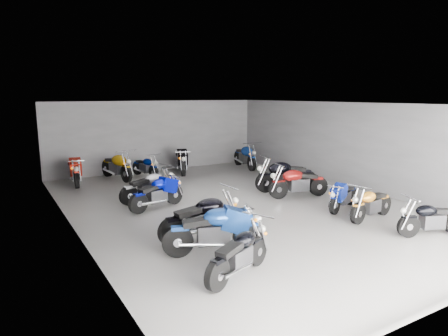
{
  "coord_description": "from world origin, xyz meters",
  "views": [
    {
      "loc": [
        -6.71,
        -10.38,
        3.5
      ],
      "look_at": [
        0.15,
        1.2,
        1.0
      ],
      "focal_mm": 32.0,
      "sensor_mm": 36.0,
      "label": 1
    }
  ],
  "objects": [
    {
      "name": "motorcycle_left_a",
      "position": [
        -2.76,
        -4.29,
        0.47
      ],
      "size": [
        1.86,
        0.9,
        0.87
      ],
      "rotation": [
        0.0,
        0.0,
        -1.17
      ],
      "color": "black",
      "rests_on": "ground"
    },
    {
      "name": "motorcycle_right_d",
      "position": [
        2.26,
        -0.22,
        0.52
      ],
      "size": [
        2.15,
        0.68,
        0.96
      ],
      "rotation": [
        0.0,
        0.0,
        1.33
      ],
      "color": "black",
      "rests_on": "ground"
    },
    {
      "name": "motorcycle_left_c",
      "position": [
        -2.43,
        -2.12,
        0.54
      ],
      "size": [
        2.24,
        0.45,
        0.99
      ],
      "rotation": [
        0.0,
        0.0,
        -1.54
      ],
      "color": "black",
      "rests_on": "ground"
    },
    {
      "name": "ground",
      "position": [
        0.0,
        0.0,
        0.0
      ],
      "size": [
        14.0,
        14.0,
        0.0
      ],
      "primitive_type": "plane",
      "color": "gray",
      "rests_on": "ground"
    },
    {
      "name": "wall_left",
      "position": [
        -5.0,
        0.0,
        1.6
      ],
      "size": [
        0.1,
        14.0,
        3.2
      ],
      "primitive_type": "cube",
      "color": "slate",
      "rests_on": "ground"
    },
    {
      "name": "motorcycle_right_c",
      "position": [
        2.47,
        -2.07,
        0.44
      ],
      "size": [
        1.77,
        0.76,
        0.81
      ],
      "rotation": [
        0.0,
        0.0,
        1.93
      ],
      "color": "black",
      "rests_on": "ground"
    },
    {
      "name": "motorcycle_back_b",
      "position": [
        -2.25,
        5.85,
        0.56
      ],
      "size": [
        0.68,
        2.33,
        1.03
      ],
      "rotation": [
        0.0,
        0.0,
        3.35
      ],
      "color": "black",
      "rests_on": "ground"
    },
    {
      "name": "motorcycle_back_c",
      "position": [
        -1.05,
        5.76,
        0.45
      ],
      "size": [
        0.55,
        1.87,
        0.83
      ],
      "rotation": [
        0.0,
        0.0,
        3.36
      ],
      "color": "black",
      "rests_on": "ground"
    },
    {
      "name": "motorcycle_back_f",
      "position": [
        3.77,
        5.32,
        0.57
      ],
      "size": [
        0.63,
        2.35,
        1.04
      ],
      "rotation": [
        0.0,
        0.0,
        2.96
      ],
      "color": "black",
      "rests_on": "ground"
    },
    {
      "name": "motorcycle_right_e",
      "position": [
        2.49,
        0.73,
        0.57
      ],
      "size": [
        2.36,
        0.72,
        1.05
      ],
      "rotation": [
        0.0,
        0.0,
        1.34
      ],
      "color": "black",
      "rests_on": "ground"
    },
    {
      "name": "motorcycle_left_f",
      "position": [
        -2.31,
        1.9,
        0.5
      ],
      "size": [
        2.05,
        0.6,
        0.91
      ],
      "rotation": [
        0.0,
        0.0,
        -1.36
      ],
      "color": "black",
      "rests_on": "ground"
    },
    {
      "name": "motorcycle_back_a",
      "position": [
        -3.92,
        5.8,
        0.56
      ],
      "size": [
        0.53,
        2.33,
        1.02
      ],
      "rotation": [
        0.0,
        0.0,
        3.03
      ],
      "color": "black",
      "rests_on": "ground"
    },
    {
      "name": "wall_right",
      "position": [
        5.0,
        0.0,
        1.6
      ],
      "size": [
        0.1,
        14.0,
        3.2
      ],
      "primitive_type": "cube",
      "color": "slate",
      "rests_on": "ground"
    },
    {
      "name": "ceiling",
      "position": [
        0.0,
        0.0,
        3.22
      ],
      "size": [
        10.0,
        14.0,
        0.04
      ],
      "primitive_type": "cube",
      "color": "black",
      "rests_on": "wall_back"
    },
    {
      "name": "wall_back",
      "position": [
        0.0,
        7.0,
        1.6
      ],
      "size": [
        10.0,
        0.1,
        3.2
      ],
      "primitive_type": "cube",
      "color": "slate",
      "rests_on": "ground"
    },
    {
      "name": "motorcycle_left_b",
      "position": [
        -2.62,
        -3.08,
        0.54
      ],
      "size": [
        2.18,
        0.91,
        1.0
      ],
      "rotation": [
        0.0,
        0.0,
        -1.92
      ],
      "color": "black",
      "rests_on": "ground"
    },
    {
      "name": "drain_grate",
      "position": [
        0.0,
        -0.5,
        0.01
      ],
      "size": [
        0.32,
        0.32,
        0.01
      ],
      "primitive_type": "cube",
      "color": "black",
      "rests_on": "ground"
    },
    {
      "name": "motorcycle_left_e",
      "position": [
        -2.38,
        0.95,
        0.49
      ],
      "size": [
        1.98,
        0.74,
        0.9
      ],
      "rotation": [
        0.0,
        0.0,
        -1.27
      ],
      "color": "black",
      "rests_on": "ground"
    },
    {
      "name": "motorcycle_right_b",
      "position": [
        2.39,
        -3.16,
        0.46
      ],
      "size": [
        1.93,
        0.48,
        0.85
      ],
      "rotation": [
        0.0,
        0.0,
        1.72
      ],
      "color": "black",
      "rests_on": "ground"
    },
    {
      "name": "motorcycle_right_a",
      "position": [
        2.59,
        -4.83,
        0.45
      ],
      "size": [
        1.8,
        0.78,
        0.82
      ],
      "rotation": [
        0.0,
        0.0,
        1.21
      ],
      "color": "black",
      "rests_on": "ground"
    },
    {
      "name": "motorcycle_back_d",
      "position": [
        0.64,
        5.78,
        0.57
      ],
      "size": [
        0.91,
        2.3,
        1.04
      ],
      "rotation": [
        0.0,
        0.0,
        2.82
      ],
      "color": "black",
      "rests_on": "ground"
    }
  ]
}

